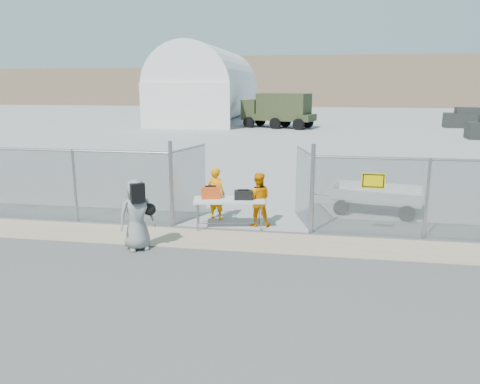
% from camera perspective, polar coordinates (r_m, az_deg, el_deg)
% --- Properties ---
extents(ground, '(160.00, 160.00, 0.00)m').
position_cam_1_polar(ground, '(11.55, -1.67, -7.54)').
color(ground, '#444444').
extents(tarmac_inside, '(160.00, 80.00, 0.01)m').
position_cam_1_polar(tarmac_inside, '(52.81, 7.33, 8.53)').
color(tarmac_inside, '#999999').
rests_on(tarmac_inside, ground).
extents(dirt_strip, '(44.00, 1.60, 0.01)m').
position_cam_1_polar(dirt_strip, '(12.48, -0.77, -5.92)').
color(dirt_strip, tan).
rests_on(dirt_strip, ground).
extents(distant_hills, '(140.00, 6.00, 9.00)m').
position_cam_1_polar(distant_hills, '(88.65, 11.75, 13.06)').
color(distant_hills, '#7F684F').
rests_on(distant_hills, ground).
extents(chain_link_fence, '(40.00, 0.20, 2.20)m').
position_cam_1_polar(chain_link_fence, '(13.12, 0.00, 0.00)').
color(chain_link_fence, gray).
rests_on(chain_link_fence, ground).
extents(quonset_hangar, '(9.00, 18.00, 8.00)m').
position_cam_1_polar(quonset_hangar, '(52.04, -4.00, 12.94)').
color(quonset_hangar, white).
rests_on(quonset_hangar, ground).
extents(folding_table, '(2.14, 1.24, 0.86)m').
position_cam_1_polar(folding_table, '(13.46, -1.32, -2.62)').
color(folding_table, silver).
rests_on(folding_table, ground).
extents(orange_bag, '(0.60, 0.48, 0.33)m').
position_cam_1_polar(orange_bag, '(13.45, -3.60, -0.06)').
color(orange_bag, '#E64E15').
rests_on(orange_bag, folding_table).
extents(black_duffel, '(0.55, 0.37, 0.25)m').
position_cam_1_polar(black_duffel, '(13.29, 0.43, -0.36)').
color(black_duffel, black).
rests_on(black_duffel, folding_table).
extents(security_worker_left, '(0.69, 0.57, 1.62)m').
position_cam_1_polar(security_worker_left, '(14.23, -2.93, -0.19)').
color(security_worker_left, '#FD8C00').
rests_on(security_worker_left, ground).
extents(security_worker_right, '(0.84, 0.69, 1.58)m').
position_cam_1_polar(security_worker_right, '(13.58, 2.20, -0.90)').
color(security_worker_right, '#FD8C00').
rests_on(security_worker_right, ground).
extents(visitor, '(1.05, 0.98, 1.79)m').
position_cam_1_polar(visitor, '(11.88, -12.48, -2.72)').
color(visitor, gray).
rests_on(visitor, ground).
extents(utility_trailer, '(3.91, 2.53, 0.88)m').
position_cam_1_polar(utility_trailer, '(15.75, 16.26, -0.79)').
color(utility_trailer, silver).
rests_on(utility_trailer, ground).
extents(military_truck, '(7.14, 4.37, 3.20)m').
position_cam_1_polar(military_truck, '(44.72, 4.73, 9.84)').
color(military_truck, '#343C20').
rests_on(military_truck, ground).
extents(parked_vehicle_mid, '(4.28, 2.25, 1.86)m').
position_cam_1_polar(parked_vehicle_mid, '(49.47, 25.97, 8.12)').
color(parked_vehicle_mid, '#262826').
rests_on(parked_vehicle_mid, ground).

